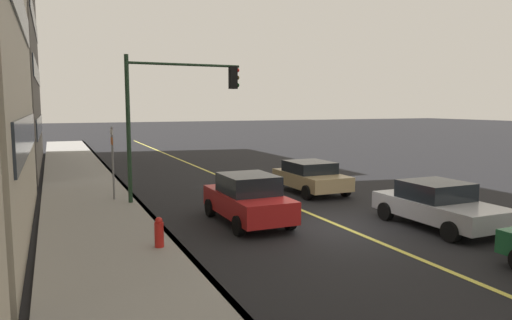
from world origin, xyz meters
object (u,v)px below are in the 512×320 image
Objects in this scene: car_red at (248,199)px; fire_hydrant at (159,235)px; car_silver at (438,204)px; traffic_light_mast at (174,102)px; car_tan at (311,176)px; street_sign_post at (113,159)px.

car_red reaches higher than fire_hydrant.
traffic_light_mast reaches higher than car_silver.
car_red reaches higher than car_tan.
car_red is 0.71× the size of traffic_light_mast.
car_red is 5.33m from traffic_light_mast.
car_silver is at bearing -173.82° from car_tan.
traffic_light_mast is (6.98, 6.66, 3.21)m from car_silver.
car_silver is at bearing -118.51° from car_red.
car_red is 6.03m from car_silver.
car_tan is 9.75m from fire_hydrant.
car_tan is at bearing -53.95° from fire_hydrant.
car_tan is 6.76m from traffic_light_mast.
fire_hydrant is at bearing 126.05° from car_tan.
car_silver is at bearing -96.15° from fire_hydrant.
fire_hydrant is (-5.74, 7.88, -0.26)m from car_tan.
car_red is 0.96× the size of car_silver.
car_red is 1.35× the size of street_sign_post.
street_sign_post is (1.18, 8.19, 1.04)m from car_tan.
car_tan is at bearing -98.21° from street_sign_post.
traffic_light_mast reaches higher than car_tan.
street_sign_post is at bearing 81.79° from car_tan.
fire_hydrant is at bearing 162.24° from traffic_light_mast.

